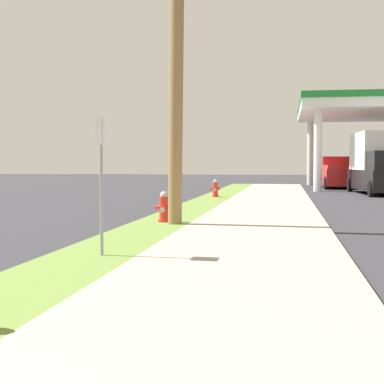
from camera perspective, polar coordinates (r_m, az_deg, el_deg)
fire_hydrant_second at (r=13.86m, az=-2.80°, el=-1.63°), size 0.42×0.38×0.74m
fire_hydrant_third at (r=24.29m, az=2.32°, el=0.28°), size 0.42×0.37×0.74m
utility_pole_midground at (r=13.77m, az=-1.50°, el=17.12°), size 1.34×0.65×9.43m
street_sign_post at (r=8.86m, az=-8.97°, el=3.54°), size 0.05×0.36×2.12m
car_silver_by_near_pump at (r=44.42m, az=16.63°, el=1.67°), size 2.11×4.57×1.57m
truck_black_at_forecourt at (r=30.40m, az=17.96°, el=2.62°), size 2.55×6.53×3.11m
truck_red_on_apron at (r=37.13m, az=14.18°, el=1.80°), size 2.38×5.50×1.97m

